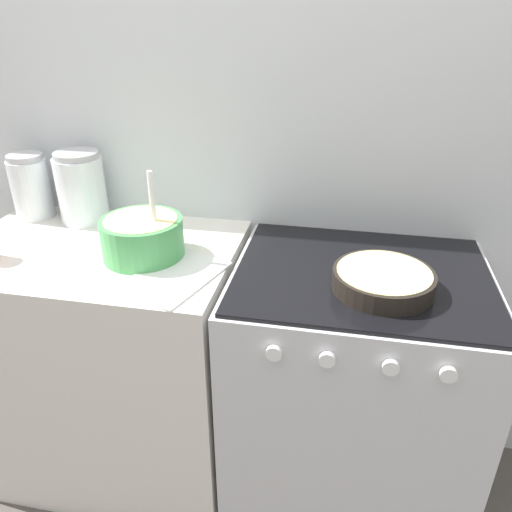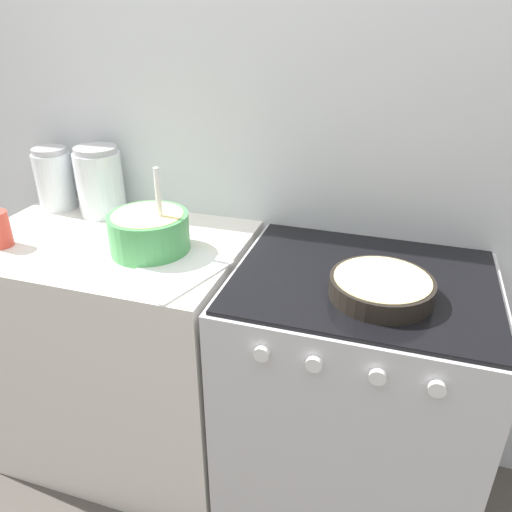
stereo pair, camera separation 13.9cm
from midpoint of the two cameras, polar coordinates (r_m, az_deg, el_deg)
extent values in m
cube|color=silver|center=(1.67, 3.58, 14.24)|extent=(4.74, 0.05, 2.40)
cube|color=silver|center=(1.88, -12.91, -10.57)|extent=(0.87, 0.60, 0.89)
cube|color=silver|center=(1.69, 13.15, -15.89)|extent=(0.74, 0.60, 0.87)
cube|color=black|center=(1.43, 14.99, -2.74)|extent=(0.71, 0.57, 0.01)
cylinder|color=white|center=(1.24, 3.95, -11.18)|extent=(0.04, 0.02, 0.04)
cylinder|color=white|center=(1.22, 9.98, -12.18)|extent=(0.04, 0.02, 0.04)
cylinder|color=white|center=(1.22, 17.04, -13.17)|extent=(0.04, 0.02, 0.04)
cylinder|color=white|center=(1.23, 23.18, -13.87)|extent=(0.04, 0.02, 0.04)
cylinder|color=#4CA559|center=(1.53, -9.57, 2.55)|extent=(0.24, 0.24, 0.12)
cylinder|color=#EFDB8C|center=(1.52, -9.65, 3.54)|extent=(0.21, 0.21, 0.07)
cylinder|color=white|center=(1.48, -8.34, 5.32)|extent=(0.02, 0.02, 0.25)
cylinder|color=black|center=(1.34, 17.04, -3.57)|extent=(0.27, 0.27, 0.05)
cylinder|color=#EFDB8C|center=(1.34, 17.08, -3.35)|extent=(0.25, 0.25, 0.05)
cylinder|color=silver|center=(1.94, -20.14, 8.00)|extent=(0.13, 0.13, 0.20)
cylinder|color=silver|center=(1.96, -19.95, 6.88)|extent=(0.12, 0.12, 0.12)
cylinder|color=#B2B2B7|center=(1.91, -20.67, 11.16)|extent=(0.12, 0.12, 0.02)
cylinder|color=silver|center=(1.83, -15.31, 7.91)|extent=(0.16, 0.16, 0.22)
cylinder|color=red|center=(1.85, -15.15, 6.61)|extent=(0.14, 0.14, 0.13)
cylinder|color=#B2B2B7|center=(1.80, -15.79, 11.56)|extent=(0.15, 0.15, 0.02)
cube|color=white|center=(1.41, -6.54, -1.91)|extent=(0.28, 0.34, 0.01)
camera|label=1|loc=(0.07, -87.14, 1.46)|focal=35.00mm
camera|label=2|loc=(0.07, 92.86, -1.46)|focal=35.00mm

